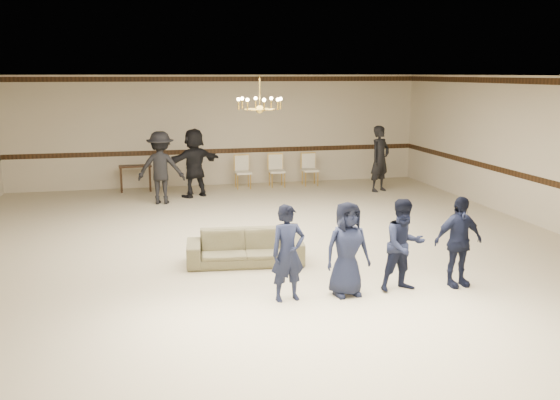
{
  "coord_description": "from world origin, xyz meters",
  "views": [
    {
      "loc": [
        -2.41,
        -11.02,
        3.25
      ],
      "look_at": [
        0.06,
        -0.5,
        1.03
      ],
      "focal_mm": 39.7,
      "sensor_mm": 36.0,
      "label": 1
    }
  ],
  "objects_px": {
    "adult_mid": "(194,163)",
    "adult_right": "(380,159)",
    "banquet_chair_right": "(310,170)",
    "console_table": "(136,178)",
    "boy_d": "(458,242)",
    "boy_a": "(288,253)",
    "boy_b": "(347,249)",
    "chandelier": "(260,93)",
    "boy_c": "(404,245)",
    "banquet_chair_left": "(243,172)",
    "adult_left": "(161,168)",
    "settee": "(245,247)",
    "banquet_chair_mid": "(277,171)"
  },
  "relations": [
    {
      "from": "adult_mid",
      "to": "adult_right",
      "type": "xyz_separation_m",
      "value": [
        5.1,
        -0.4,
        0.0
      ]
    },
    {
      "from": "banquet_chair_right",
      "to": "console_table",
      "type": "distance_m",
      "value": 5.0
    },
    {
      "from": "boy_d",
      "to": "adult_mid",
      "type": "height_order",
      "value": "adult_mid"
    },
    {
      "from": "boy_a",
      "to": "adult_right",
      "type": "distance_m",
      "value": 8.88
    },
    {
      "from": "banquet_chair_right",
      "to": "adult_mid",
      "type": "bearing_deg",
      "value": -164.46
    },
    {
      "from": "boy_b",
      "to": "chandelier",
      "type": "bearing_deg",
      "value": 93.13
    },
    {
      "from": "boy_a",
      "to": "console_table",
      "type": "xyz_separation_m",
      "value": [
        -2.11,
        9.16,
        -0.34
      ]
    },
    {
      "from": "boy_b",
      "to": "boy_d",
      "type": "bearing_deg",
      "value": -5.47
    },
    {
      "from": "chandelier",
      "to": "adult_right",
      "type": "height_order",
      "value": "chandelier"
    },
    {
      "from": "boy_c",
      "to": "adult_mid",
      "type": "relative_size",
      "value": 0.77
    },
    {
      "from": "boy_a",
      "to": "banquet_chair_left",
      "type": "distance_m",
      "value": 9.01
    },
    {
      "from": "adult_left",
      "to": "adult_mid",
      "type": "height_order",
      "value": "same"
    },
    {
      "from": "adult_mid",
      "to": "adult_right",
      "type": "height_order",
      "value": "same"
    },
    {
      "from": "banquet_chair_right",
      "to": "adult_right",
      "type": "bearing_deg",
      "value": -38.25
    },
    {
      "from": "boy_d",
      "to": "adult_mid",
      "type": "bearing_deg",
      "value": 106.61
    },
    {
      "from": "settee",
      "to": "console_table",
      "type": "bearing_deg",
      "value": 110.16
    },
    {
      "from": "adult_left",
      "to": "banquet_chair_mid",
      "type": "distance_m",
      "value": 3.76
    },
    {
      "from": "boy_b",
      "to": "adult_right",
      "type": "relative_size",
      "value": 0.77
    },
    {
      "from": "console_table",
      "to": "boy_c",
      "type": "bearing_deg",
      "value": -70.62
    },
    {
      "from": "boy_b",
      "to": "adult_mid",
      "type": "relative_size",
      "value": 0.77
    },
    {
      "from": "chandelier",
      "to": "adult_left",
      "type": "distance_m",
      "value": 4.52
    },
    {
      "from": "banquet_chair_left",
      "to": "settee",
      "type": "bearing_deg",
      "value": -103.78
    },
    {
      "from": "chandelier",
      "to": "console_table",
      "type": "distance_m",
      "value": 6.49
    },
    {
      "from": "boy_a",
      "to": "boy_c",
      "type": "xyz_separation_m",
      "value": [
        1.8,
        0.0,
        0.0
      ]
    },
    {
      "from": "banquet_chair_right",
      "to": "console_table",
      "type": "relative_size",
      "value": 1.06
    },
    {
      "from": "boy_d",
      "to": "banquet_chair_left",
      "type": "height_order",
      "value": "boy_d"
    },
    {
      "from": "boy_b",
      "to": "banquet_chair_right",
      "type": "bearing_deg",
      "value": 72.01
    },
    {
      "from": "boy_d",
      "to": "banquet_chair_left",
      "type": "bearing_deg",
      "value": 95.88
    },
    {
      "from": "boy_a",
      "to": "boy_c",
      "type": "height_order",
      "value": "same"
    },
    {
      "from": "boy_c",
      "to": "boy_d",
      "type": "bearing_deg",
      "value": -6.88
    },
    {
      "from": "settee",
      "to": "banquet_chair_left",
      "type": "relative_size",
      "value": 2.15
    },
    {
      "from": "boy_a",
      "to": "boy_d",
      "type": "bearing_deg",
      "value": -8.71
    },
    {
      "from": "banquet_chair_mid",
      "to": "boy_a",
      "type": "bearing_deg",
      "value": -99.0
    },
    {
      "from": "boy_b",
      "to": "banquet_chair_left",
      "type": "relative_size",
      "value": 1.52
    },
    {
      "from": "chandelier",
      "to": "banquet_chair_mid",
      "type": "relative_size",
      "value": 1.01
    },
    {
      "from": "banquet_chair_mid",
      "to": "settee",
      "type": "bearing_deg",
      "value": -104.26
    },
    {
      "from": "boy_d",
      "to": "console_table",
      "type": "relative_size",
      "value": 1.61
    },
    {
      "from": "boy_c",
      "to": "banquet_chair_mid",
      "type": "relative_size",
      "value": 1.52
    },
    {
      "from": "settee",
      "to": "banquet_chair_mid",
      "type": "relative_size",
      "value": 2.15
    },
    {
      "from": "banquet_chair_mid",
      "to": "banquet_chair_left",
      "type": "bearing_deg",
      "value": -177.08
    },
    {
      "from": "boy_d",
      "to": "settee",
      "type": "relative_size",
      "value": 0.71
    },
    {
      "from": "boy_d",
      "to": "banquet_chair_mid",
      "type": "height_order",
      "value": "boy_d"
    },
    {
      "from": "boy_c",
      "to": "boy_a",
      "type": "bearing_deg",
      "value": 173.12
    },
    {
      "from": "boy_b",
      "to": "banquet_chair_right",
      "type": "height_order",
      "value": "boy_b"
    },
    {
      "from": "boy_c",
      "to": "banquet_chair_mid",
      "type": "xyz_separation_m",
      "value": [
        0.09,
        8.96,
        -0.24
      ]
    },
    {
      "from": "adult_mid",
      "to": "console_table",
      "type": "bearing_deg",
      "value": -61.74
    },
    {
      "from": "chandelier",
      "to": "adult_left",
      "type": "height_order",
      "value": "chandelier"
    },
    {
      "from": "boy_d",
      "to": "console_table",
      "type": "xyz_separation_m",
      "value": [
        -4.81,
        9.16,
        -0.34
      ]
    },
    {
      "from": "boy_d",
      "to": "settee",
      "type": "xyz_separation_m",
      "value": [
        -3.0,
        1.86,
        -0.42
      ]
    },
    {
      "from": "boy_b",
      "to": "boy_c",
      "type": "distance_m",
      "value": 0.9
    }
  ]
}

